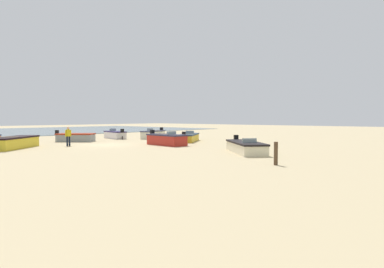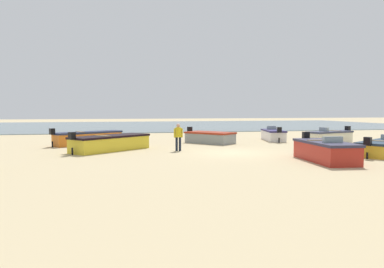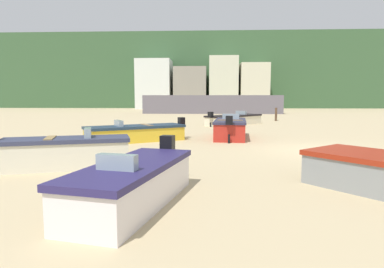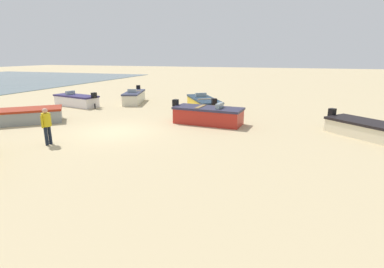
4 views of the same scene
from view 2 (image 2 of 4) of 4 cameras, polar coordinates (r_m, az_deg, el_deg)
name	(u,v)px [view 2 (image 2 of 4)]	position (r m, az deg, el deg)	size (l,w,h in m)	color
ground_plane	(232,153)	(19.87, 6.64, -3.07)	(160.00, 160.00, 0.00)	tan
tidal_water	(158,125)	(55.09, -5.51, 1.43)	(80.00, 36.00, 0.06)	slate
boat_yellow_0	(111,143)	(21.32, -13.18, -1.42)	(4.86, 4.46, 1.24)	gold
boat_grey_1	(210,137)	(25.47, 2.95, -0.57)	(3.61, 3.82, 1.15)	gray
boat_cream_2	(330,137)	(26.93, 21.63, -0.48)	(4.00, 2.28, 1.23)	beige
boat_white_3	(273,135)	(28.49, 13.13, -0.15)	(2.09, 4.09, 1.17)	white
boat_red_4	(325,151)	(17.58, 20.92, -2.61)	(1.91, 4.19, 1.27)	#B0271D
boat_orange_6	(88,138)	(25.41, -16.63, -0.63)	(4.74, 3.64, 1.23)	orange
boat_yellow_7	(384,147)	(21.62, 28.93, -1.92)	(4.77, 3.73, 1.09)	gold
beach_walker_foreground	(178,135)	(20.55, -2.26, -0.15)	(0.53, 0.35, 1.62)	black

